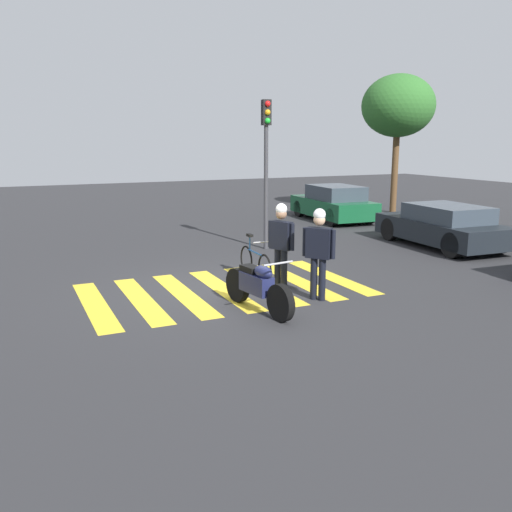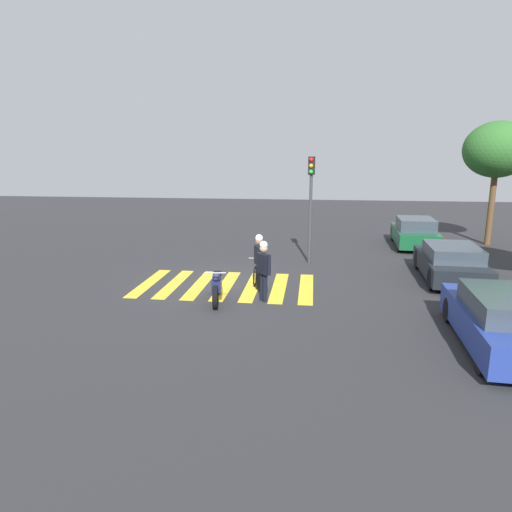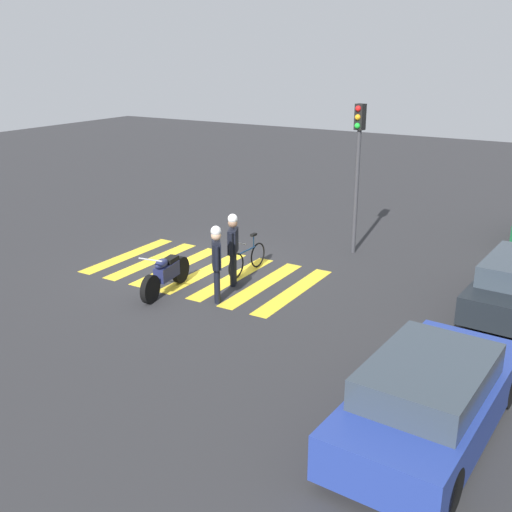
% 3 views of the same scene
% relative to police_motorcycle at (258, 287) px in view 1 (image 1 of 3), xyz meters
% --- Properties ---
extents(ground_plane, '(60.00, 60.00, 0.00)m').
position_rel_police_motorcycle_xyz_m(ground_plane, '(-1.63, -0.03, -0.47)').
color(ground_plane, '#2B2B2D').
extents(police_motorcycle, '(2.12, 0.64, 1.06)m').
position_rel_police_motorcycle_xyz_m(police_motorcycle, '(0.00, 0.00, 0.00)').
color(police_motorcycle, black).
rests_on(police_motorcycle, ground_plane).
extents(leaning_bicycle, '(1.74, 0.46, 1.00)m').
position_rel_police_motorcycle_xyz_m(leaning_bicycle, '(-2.20, 0.96, -0.09)').
color(leaning_bicycle, black).
rests_on(leaning_bicycle, ground_plane).
extents(officer_on_foot, '(0.57, 0.46, 1.85)m').
position_rel_police_motorcycle_xyz_m(officer_on_foot, '(-0.15, 1.40, 0.61)').
color(officer_on_foot, black).
rests_on(officer_on_foot, ground_plane).
extents(officer_by_motorcycle, '(0.64, 0.39, 1.85)m').
position_rel_police_motorcycle_xyz_m(officer_by_motorcycle, '(-1.25, 1.14, 0.61)').
color(officer_by_motorcycle, black).
rests_on(officer_by_motorcycle, ground_plane).
extents(crosswalk_stripes, '(3.50, 5.85, 0.01)m').
position_rel_police_motorcycle_xyz_m(crosswalk_stripes, '(-1.63, -0.03, -0.47)').
color(crosswalk_stripes, yellow).
rests_on(crosswalk_stripes, ground_plane).
extents(car_green_compact, '(4.19, 2.05, 1.38)m').
position_rel_police_motorcycle_xyz_m(car_green_compact, '(-9.32, 7.67, 0.19)').
color(car_green_compact, black).
rests_on(car_green_compact, ground_plane).
extents(car_black_suv, '(4.34, 2.12, 1.27)m').
position_rel_police_motorcycle_xyz_m(car_black_suv, '(-3.31, 7.65, 0.16)').
color(car_black_suv, black).
rests_on(car_black_suv, ground_plane).
extents(traffic_light_pole, '(0.34, 0.27, 4.25)m').
position_rel_police_motorcycle_xyz_m(traffic_light_pole, '(-5.24, 2.72, 2.38)').
color(traffic_light_pole, '#38383D').
rests_on(traffic_light_pole, ground_plane).
extents(street_tree_near, '(3.08, 3.08, 5.86)m').
position_rel_police_motorcycle_xyz_m(street_tree_near, '(-10.20, 11.33, 4.05)').
color(street_tree_near, brown).
rests_on(street_tree_near, ground_plane).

